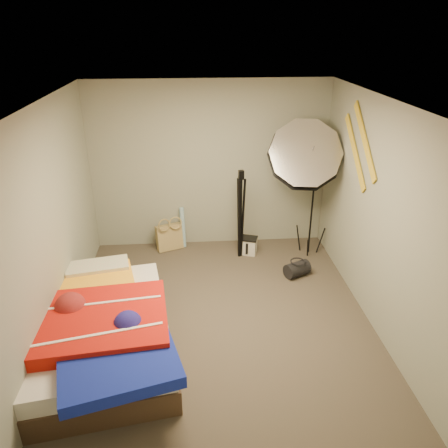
{
  "coord_description": "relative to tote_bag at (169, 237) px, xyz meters",
  "views": [
    {
      "loc": [
        -0.29,
        -4.22,
        3.19
      ],
      "look_at": [
        0.1,
        0.6,
        0.95
      ],
      "focal_mm": 35.0,
      "sensor_mm": 36.0,
      "label": 1
    }
  ],
  "objects": [
    {
      "name": "camera_case",
      "position": [
        1.18,
        -0.24,
        -0.07
      ],
      "size": [
        0.29,
        0.25,
        0.25
      ],
      "primitive_type": "cube",
      "rotation": [
        0.0,
        0.0,
        -0.33
      ],
      "color": "silver",
      "rests_on": "floor"
    },
    {
      "name": "wall_front",
      "position": [
        0.64,
        -3.8,
        1.05
      ],
      "size": [
        3.5,
        0.0,
        3.5
      ],
      "primitive_type": "plane",
      "rotation": [
        -1.57,
        0.0,
        0.0
      ],
      "color": "gray",
      "rests_on": "floor"
    },
    {
      "name": "tote_bag",
      "position": [
        0.0,
        0.0,
        0.0
      ],
      "size": [
        0.43,
        0.3,
        0.41
      ],
      "primitive_type": "cube",
      "rotation": [
        -0.14,
        0.0,
        0.36
      ],
      "color": "tan",
      "rests_on": "floor"
    },
    {
      "name": "duffel_bag",
      "position": [
        1.78,
        -0.94,
        -0.09
      ],
      "size": [
        0.39,
        0.33,
        0.21
      ],
      "primitive_type": "cylinder",
      "rotation": [
        0.0,
        1.57,
        0.46
      ],
      "color": "black",
      "rests_on": "floor"
    },
    {
      "name": "camera_tripod",
      "position": [
        1.05,
        -0.31,
        0.57
      ],
      "size": [
        0.08,
        0.08,
        1.34
      ],
      "color": "black",
      "rests_on": "floor"
    },
    {
      "name": "wall_stripe_upper",
      "position": [
        2.37,
        -1.2,
        1.75
      ],
      "size": [
        0.02,
        0.91,
        0.78
      ],
      "primitive_type": "cube",
      "rotation": [
        0.7,
        0.0,
        0.0
      ],
      "color": "gold",
      "rests_on": "wall_right"
    },
    {
      "name": "wall_left",
      "position": [
        -1.11,
        -1.8,
        1.05
      ],
      "size": [
        0.0,
        4.0,
        4.0
      ],
      "primitive_type": "plane",
      "rotation": [
        1.57,
        0.0,
        1.57
      ],
      "color": "gray",
      "rests_on": "floor"
    },
    {
      "name": "wrapping_roll",
      "position": [
        0.21,
        0.1,
        0.11
      ],
      "size": [
        0.1,
        0.19,
        0.62
      ],
      "primitive_type": "cylinder",
      "rotation": [
        -0.17,
        0.0,
        0.17
      ],
      "color": "teal",
      "rests_on": "floor"
    },
    {
      "name": "photo_umbrella",
      "position": [
        1.91,
        -0.37,
        1.34
      ],
      "size": [
        1.33,
        1.04,
        2.14
      ],
      "color": "black",
      "rests_on": "floor"
    },
    {
      "name": "floor",
      "position": [
        0.64,
        -1.8,
        -0.2
      ],
      "size": [
        4.0,
        4.0,
        0.0
      ],
      "primitive_type": "plane",
      "color": "#4D4439",
      "rests_on": "ground"
    },
    {
      "name": "bed",
      "position": [
        -0.64,
        -2.3,
        0.1
      ],
      "size": [
        1.78,
        2.35,
        0.6
      ],
      "color": "#493425",
      "rests_on": "floor"
    },
    {
      "name": "ceiling",
      "position": [
        0.64,
        -1.8,
        2.3
      ],
      "size": [
        4.0,
        4.0,
        0.0
      ],
      "primitive_type": "plane",
      "rotation": [
        3.14,
        0.0,
        0.0
      ],
      "color": "silver",
      "rests_on": "wall_back"
    },
    {
      "name": "wall_right",
      "position": [
        2.39,
        -1.8,
        1.05
      ],
      "size": [
        0.0,
        4.0,
        4.0
      ],
      "primitive_type": "plane",
      "rotation": [
        1.57,
        0.0,
        -1.57
      ],
      "color": "gray",
      "rests_on": "floor"
    },
    {
      "name": "wall_stripe_lower",
      "position": [
        2.37,
        -0.95,
        1.55
      ],
      "size": [
        0.02,
        0.91,
        0.78
      ],
      "primitive_type": "cube",
      "rotation": [
        0.7,
        0.0,
        0.0
      ],
      "color": "gold",
      "rests_on": "wall_right"
    },
    {
      "name": "wall_back",
      "position": [
        0.64,
        0.2,
        1.05
      ],
      "size": [
        3.5,
        0.0,
        3.5
      ],
      "primitive_type": "plane",
      "rotation": [
        1.57,
        0.0,
        0.0
      ],
      "color": "gray",
      "rests_on": "floor"
    }
  ]
}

